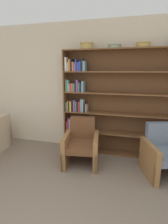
{
  "coord_description": "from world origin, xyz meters",
  "views": [
    {
      "loc": [
        0.67,
        -0.88,
        1.75
      ],
      "look_at": [
        -0.22,
        2.37,
        0.95
      ],
      "focal_mm": 28.0,
      "sensor_mm": 36.0,
      "label": 1
    }
  ],
  "objects": [
    {
      "name": "wall_back",
      "position": [
        0.0,
        2.87,
        1.38
      ],
      "size": [
        12.0,
        0.06,
        2.75
      ],
      "color": "beige",
      "rests_on": "ground"
    },
    {
      "name": "bowl_copper",
      "position": [
        0.82,
        2.68,
        2.21
      ],
      "size": [
        0.26,
        0.26,
        0.09
      ],
      "color": "tan",
      "rests_on": "bookshelf"
    },
    {
      "name": "bowl_cream",
      "position": [
        0.31,
        2.68,
        2.21
      ],
      "size": [
        0.27,
        0.27,
        0.08
      ],
      "color": "gray",
      "rests_on": "bookshelf"
    },
    {
      "name": "bookshelf",
      "position": [
        0.34,
        2.71,
        1.08
      ],
      "size": [
        2.54,
        0.3,
        2.16
      ],
      "color": "brown",
      "rests_on": "ground"
    },
    {
      "name": "armchair_leather",
      "position": [
        -0.2,
        2.11,
        0.38
      ],
      "size": [
        0.74,
        0.77,
        0.86
      ],
      "rotation": [
        0.0,
        0.0,
        3.3
      ],
      "color": "olive",
      "rests_on": "ground"
    },
    {
      "name": "bowl_stoneware",
      "position": [
        -0.24,
        2.68,
        2.23
      ],
      "size": [
        0.27,
        0.27,
        0.12
      ],
      "color": "tan",
      "rests_on": "bookshelf"
    },
    {
      "name": "armchair_cushioned",
      "position": [
        1.27,
        2.11,
        0.38
      ],
      "size": [
        0.82,
        0.84,
        0.86
      ],
      "rotation": [
        0.0,
        0.0,
        3.46
      ],
      "color": "olive",
      "rests_on": "ground"
    }
  ]
}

